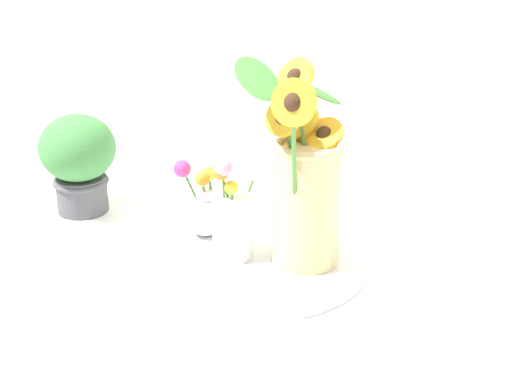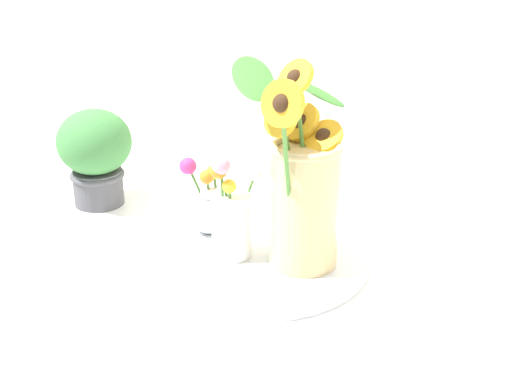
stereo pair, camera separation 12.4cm
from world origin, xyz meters
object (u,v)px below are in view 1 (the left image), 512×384
vase_bulb_right (204,209)px  potted_plant (78,158)px  serving_tray (256,256)px  vase_small_center (232,219)px  mason_jar_sunflowers (304,188)px

vase_bulb_right → potted_plant: bearing=-174.7°
serving_tray → vase_small_center: (-0.02, -0.04, 0.08)m
vase_small_center → vase_bulb_right: vase_small_center is taller
potted_plant → mason_jar_sunflowers: bearing=5.5°
vase_small_center → potted_plant: 0.41m
mason_jar_sunflowers → vase_small_center: bearing=-150.6°
vase_small_center → vase_bulb_right: 0.11m
vase_bulb_right → potted_plant: (-0.31, -0.03, 0.04)m
mason_jar_sunflowers → serving_tray: bearing=-167.4°
serving_tray → vase_bulb_right: 0.13m
vase_bulb_right → potted_plant: size_ratio=0.69×
potted_plant → vase_small_center: bearing=-1.6°
mason_jar_sunflowers → vase_small_center: size_ratio=1.88×
vase_small_center → mason_jar_sunflowers: bearing=29.4°
serving_tray → vase_small_center: 0.10m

